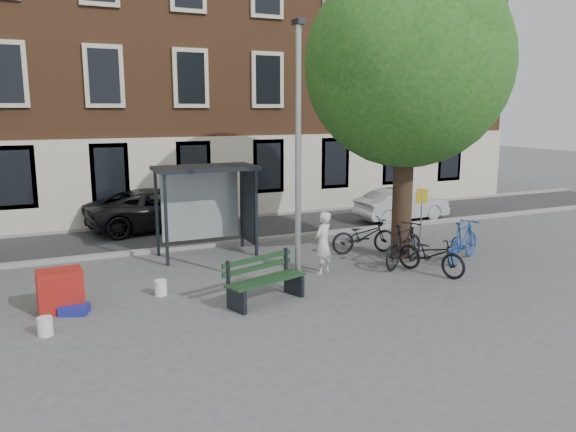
# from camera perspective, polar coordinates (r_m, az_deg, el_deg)

# --- Properties ---
(ground) EXTENTS (90.00, 90.00, 0.00)m
(ground) POSITION_cam_1_polar(r_m,az_deg,el_deg) (13.33, 0.99, -7.57)
(ground) COLOR #4C4C4F
(ground) RESTS_ON ground
(road) EXTENTS (40.00, 4.00, 0.01)m
(road) POSITION_cam_1_polar(r_m,az_deg,el_deg) (19.65, -7.88, -1.63)
(road) COLOR #28282B
(road) RESTS_ON ground
(curb_near) EXTENTS (40.00, 0.25, 0.12)m
(curb_near) POSITION_cam_1_polar(r_m,az_deg,el_deg) (17.78, -6.01, -2.73)
(curb_near) COLOR gray
(curb_near) RESTS_ON ground
(curb_far) EXTENTS (40.00, 0.25, 0.12)m
(curb_far) POSITION_cam_1_polar(r_m,az_deg,el_deg) (21.52, -9.44, -0.44)
(curb_far) COLOR gray
(curb_far) RESTS_ON ground
(building_row) EXTENTS (30.00, 8.00, 14.00)m
(building_row) POSITION_cam_1_polar(r_m,az_deg,el_deg) (25.16, -12.48, 16.94)
(building_row) COLOR brown
(building_row) RESTS_ON ground
(lamppost) EXTENTS (0.28, 0.35, 6.11)m
(lamppost) POSITION_cam_1_polar(r_m,az_deg,el_deg) (12.73, 1.03, 4.41)
(lamppost) COLOR #9EA0A3
(lamppost) RESTS_ON ground
(tree_right) EXTENTS (5.76, 5.60, 8.20)m
(tree_right) POSITION_cam_1_polar(r_m,az_deg,el_deg) (15.99, 12.37, 15.64)
(tree_right) COLOR black
(tree_right) RESTS_ON ground
(bus_shelter) EXTENTS (2.85, 1.45, 2.62)m
(bus_shelter) POSITION_cam_1_polar(r_m,az_deg,el_deg) (16.41, -7.14, 2.72)
(bus_shelter) COLOR #1E2328
(bus_shelter) RESTS_ON ground
(painter) EXTENTS (0.71, 0.63, 1.63)m
(painter) POSITION_cam_1_polar(r_m,az_deg,el_deg) (14.48, 3.57, -2.74)
(painter) COLOR silver
(painter) RESTS_ON ground
(bench) EXTENTS (2.01, 1.16, 0.99)m
(bench) POSITION_cam_1_polar(r_m,az_deg,el_deg) (12.45, -2.39, -6.71)
(bench) COLOR #1E2328
(bench) RESTS_ON ground
(bike_a) EXTENTS (2.07, 1.02, 1.04)m
(bike_a) POSITION_cam_1_polar(r_m,az_deg,el_deg) (16.73, 7.71, -2.01)
(bike_a) COLOR black
(bike_a) RESTS_ON ground
(bike_b) EXTENTS (1.98, 1.30, 1.16)m
(bike_b) POSITION_cam_1_polar(r_m,az_deg,el_deg) (16.47, 17.33, -2.41)
(bike_b) COLOR #1A4291
(bike_b) RESTS_ON ground
(bike_c) EXTENTS (1.31, 2.07, 1.03)m
(bike_c) POSITION_cam_1_polar(r_m,az_deg,el_deg) (14.97, 14.34, -3.81)
(bike_c) COLOR black
(bike_c) RESTS_ON ground
(bike_d) EXTENTS (2.04, 1.42, 1.20)m
(bike_d) POSITION_cam_1_polar(r_m,az_deg,el_deg) (15.50, 11.70, -2.86)
(bike_d) COLOR black
(bike_d) RESTS_ON ground
(car_dark) EXTENTS (5.42, 2.98, 1.44)m
(car_dark) POSITION_cam_1_polar(r_m,az_deg,el_deg) (20.46, -12.79, 0.73)
(car_dark) COLOR black
(car_dark) RESTS_ON ground
(car_silver) EXTENTS (3.74, 1.43, 1.22)m
(car_silver) POSITION_cam_1_polar(r_m,az_deg,el_deg) (21.89, 11.51, 1.14)
(car_silver) COLOR #B7B8BF
(car_silver) RESTS_ON ground
(red_stand) EXTENTS (0.93, 0.64, 0.90)m
(red_stand) POSITION_cam_1_polar(r_m,az_deg,el_deg) (12.82, -22.12, -7.04)
(red_stand) COLOR #9F1A15
(red_stand) RESTS_ON ground
(blue_crate) EXTENTS (0.66, 0.59, 0.20)m
(blue_crate) POSITION_cam_1_polar(r_m,az_deg,el_deg) (12.65, -20.88, -8.85)
(blue_crate) COLOR navy
(blue_crate) RESTS_ON ground
(bucket_a) EXTENTS (0.31, 0.31, 0.36)m
(bucket_a) POSITION_cam_1_polar(r_m,az_deg,el_deg) (11.69, -23.44, -10.25)
(bucket_a) COLOR silver
(bucket_a) RESTS_ON ground
(bucket_b) EXTENTS (0.30, 0.30, 0.36)m
(bucket_b) POSITION_cam_1_polar(r_m,az_deg,el_deg) (13.28, -12.80, -7.11)
(bucket_b) COLOR white
(bucket_b) RESTS_ON ground
(notice_sign) EXTENTS (0.31, 0.16, 1.92)m
(notice_sign) POSITION_cam_1_polar(r_m,az_deg,el_deg) (16.95, 13.41, 0.95)
(notice_sign) COLOR #9EA0A3
(notice_sign) RESTS_ON ground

